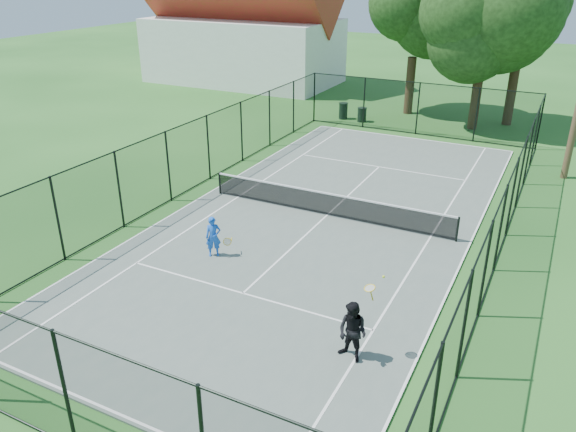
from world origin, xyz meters
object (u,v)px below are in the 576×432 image
at_px(trash_bin_right, 362,115).
at_px(player_blue, 213,237).
at_px(player_black, 353,332).
at_px(trash_bin_left, 343,111).
at_px(tennis_net, 327,203).

relative_size(trash_bin_right, player_blue, 0.63).
bearing_deg(player_blue, player_black, -26.24).
bearing_deg(trash_bin_left, tennis_net, -70.54).
xyz_separation_m(trash_bin_right, player_black, (7.77, -22.01, 0.42)).
bearing_deg(tennis_net, trash_bin_right, 104.83).
relative_size(player_blue, player_black, 0.59).
bearing_deg(tennis_net, player_black, -62.79).
relative_size(tennis_net, trash_bin_right, 11.37).
height_order(trash_bin_left, player_blue, player_blue).
relative_size(trash_bin_right, player_black, 0.37).
height_order(player_blue, player_black, player_black).
height_order(tennis_net, player_black, player_black).
relative_size(tennis_net, player_black, 4.22).
bearing_deg(player_blue, trash_bin_left, 98.80).
bearing_deg(trash_bin_left, trash_bin_right, -5.80).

